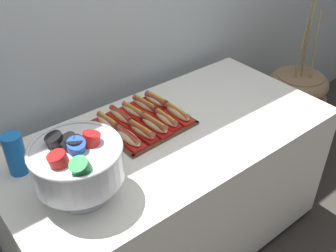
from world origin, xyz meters
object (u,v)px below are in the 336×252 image
at_px(serving_tray, 144,123).
at_px(hot_dog_2, 154,125).
at_px(floor_vase, 292,114).
at_px(hot_dog_7, 133,111).
at_px(hot_dog_4, 178,114).
at_px(hot_dog_5, 108,122).
at_px(hot_dog_6, 121,116).
at_px(punch_bowl, 77,162).
at_px(hot_dog_8, 145,105).
at_px(hot_dog_9, 156,101).
at_px(hot_dog_0, 129,138).
at_px(hot_dog_1, 142,131).
at_px(hot_dog_3, 166,120).
at_px(cup_stack, 15,154).
at_px(buffet_table, 170,188).

xyz_separation_m(serving_tray, hot_dog_2, (0.00, -0.08, 0.03)).
xyz_separation_m(floor_vase, serving_tray, (-1.29, 0.01, 0.48)).
bearing_deg(hot_dog_7, hot_dog_4, -45.08).
xyz_separation_m(hot_dog_5, hot_dog_6, (0.07, 0.00, 0.00)).
bearing_deg(punch_bowl, hot_dog_8, 31.62).
xyz_separation_m(hot_dog_2, hot_dog_9, (0.14, 0.17, -0.00)).
distance_m(serving_tray, hot_dog_0, 0.17).
height_order(hot_dog_2, hot_dog_9, hot_dog_2).
bearing_deg(hot_dog_0, hot_dog_1, 2.65).
bearing_deg(hot_dog_1, hot_dog_2, 2.65).
bearing_deg(hot_dog_3, hot_dog_0, -177.35).
bearing_deg(cup_stack, hot_dog_2, -11.70).
relative_size(buffet_table, serving_tray, 3.85).
bearing_deg(cup_stack, hot_dog_7, 3.72).
xyz_separation_m(hot_dog_2, cup_stack, (-0.61, 0.13, 0.05)).
relative_size(hot_dog_1, punch_bowl, 0.51).
xyz_separation_m(buffet_table, hot_dog_0, (-0.20, 0.05, 0.40)).
xyz_separation_m(hot_dog_0, hot_dog_2, (0.15, 0.01, 0.00)).
height_order(hot_dog_4, hot_dog_8, same).
bearing_deg(hot_dog_2, punch_bowl, -160.82).
bearing_deg(hot_dog_3, cup_stack, 169.83).
distance_m(buffet_table, hot_dog_5, 0.50).
relative_size(hot_dog_2, hot_dog_7, 1.09).
height_order(serving_tray, hot_dog_5, hot_dog_5).
distance_m(serving_tray, hot_dog_3, 0.12).
bearing_deg(hot_dog_8, hot_dog_4, -62.91).
relative_size(buffet_table, hot_dog_4, 9.18).
bearing_deg(hot_dog_3, hot_dog_5, 146.39).
height_order(hot_dog_2, hot_dog_8, hot_dog_2).
xyz_separation_m(hot_dog_7, hot_dog_8, (0.07, 0.00, 0.00)).
height_order(floor_vase, hot_dog_2, floor_vase).
relative_size(buffet_table, hot_dog_2, 8.78).
relative_size(floor_vase, cup_stack, 6.53).
distance_m(hot_dog_2, hot_dog_8, 0.18).
bearing_deg(hot_dog_9, hot_dog_3, -111.80).
bearing_deg(hot_dog_7, serving_tray, -87.35).
xyz_separation_m(hot_dog_3, hot_dog_6, (-0.16, 0.16, 0.00)).
bearing_deg(hot_dog_6, floor_vase, -3.84).
bearing_deg(hot_dog_1, hot_dog_9, 38.90).
distance_m(hot_dog_3, hot_dog_4, 0.08).
height_order(hot_dog_3, hot_dog_6, hot_dog_6).
relative_size(floor_vase, hot_dog_3, 7.36).
bearing_deg(hot_dog_6, hot_dog_8, 2.65).
relative_size(hot_dog_5, punch_bowl, 0.46).
height_order(hot_dog_0, hot_dog_1, hot_dog_0).
bearing_deg(serving_tray, buffet_table, -67.27).
xyz_separation_m(floor_vase, hot_dog_0, (-1.44, -0.08, 0.51)).
distance_m(hot_dog_7, punch_bowl, 0.59).
distance_m(hot_dog_4, hot_dog_7, 0.22).
bearing_deg(floor_vase, hot_dog_7, 175.79).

